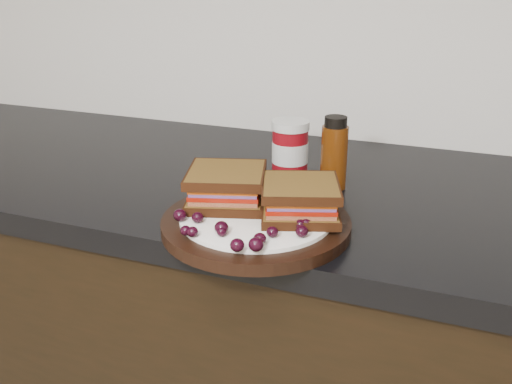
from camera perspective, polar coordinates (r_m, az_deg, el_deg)
base_cabinets at (r=1.31m, az=-0.99°, el=-18.02°), size 3.96×0.58×0.86m
countertop at (r=1.08m, az=-1.14°, el=0.74°), size 3.98×0.60×0.04m
plate at (r=0.85m, az=0.00°, el=-3.21°), size 0.28×0.28×0.02m
sandwich_left at (r=0.87m, az=-2.97°, el=0.53°), size 0.15×0.15×0.05m
sandwich_right at (r=0.83m, az=4.44°, el=-0.74°), size 0.14×0.14×0.05m
grape_0 at (r=0.82m, az=-7.62°, el=-2.30°), size 0.02×0.02×0.02m
grape_1 at (r=0.82m, az=-5.86°, el=-2.54°), size 0.02×0.02×0.02m
grape_2 at (r=0.78m, az=-7.06°, el=-3.85°), size 0.02×0.02×0.01m
grape_3 at (r=0.77m, az=-6.37°, el=-3.98°), size 0.02×0.02×0.01m
grape_4 at (r=0.78m, az=-3.47°, el=-3.58°), size 0.02×0.02×0.02m
grape_5 at (r=0.77m, az=-3.45°, el=-3.99°), size 0.01×0.01×0.01m
grape_6 at (r=0.73m, az=-1.90°, el=-5.33°), size 0.02×0.02×0.02m
grape_7 at (r=0.73m, az=0.01°, el=-5.27°), size 0.02×0.02×0.02m
grape_8 at (r=0.75m, az=0.38°, el=-4.71°), size 0.02×0.02×0.02m
grape_9 at (r=0.77m, az=1.64°, el=-4.01°), size 0.02×0.02×0.02m
grape_10 at (r=0.77m, az=4.61°, el=-3.94°), size 0.02×0.02×0.02m
grape_11 at (r=0.79m, az=4.44°, el=-3.28°), size 0.02×0.02×0.02m
grape_12 at (r=0.79m, az=5.00°, el=-3.15°), size 0.02×0.02×0.02m
grape_13 at (r=0.82m, az=6.05°, el=-2.39°), size 0.02×0.02×0.02m
grape_14 at (r=0.83m, az=5.60°, el=-2.08°), size 0.02×0.02×0.01m
grape_15 at (r=0.84m, az=3.76°, el=-1.44°), size 0.02×0.02×0.02m
grape_16 at (r=0.89m, az=-0.99°, el=-0.30°), size 0.02×0.02×0.01m
grape_17 at (r=0.89m, az=-1.87°, el=-0.13°), size 0.02×0.02×0.02m
grape_18 at (r=0.89m, az=-3.70°, el=-0.33°), size 0.02×0.02×0.02m
grape_19 at (r=0.88m, az=-4.47°, el=-0.41°), size 0.02×0.02×0.02m
grape_20 at (r=0.84m, az=-3.93°, el=-1.63°), size 0.02×0.02×0.02m
grape_21 at (r=0.84m, az=-5.26°, el=-1.78°), size 0.02×0.02×0.01m
grape_22 at (r=0.87m, az=-3.13°, el=-0.81°), size 0.02×0.02×0.01m
grape_23 at (r=0.89m, az=-4.25°, el=-0.31°), size 0.02×0.02×0.02m
grape_24 at (r=0.87m, az=-4.31°, el=-0.99°), size 0.02×0.02×0.01m
condiment_jar at (r=1.06m, az=3.43°, el=4.42°), size 0.08×0.08×0.10m
oil_bottle at (r=1.00m, az=7.82°, el=3.91°), size 0.06×0.06×0.13m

